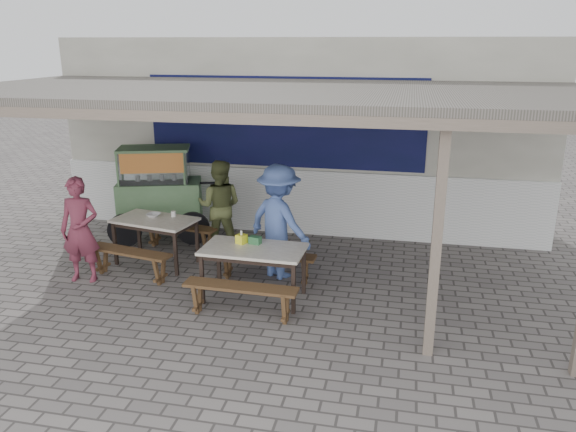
{
  "coord_description": "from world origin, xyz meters",
  "views": [
    {
      "loc": [
        1.97,
        -6.79,
        3.42
      ],
      "look_at": [
        0.32,
        0.9,
        0.97
      ],
      "focal_mm": 35.0,
      "sensor_mm": 36.0,
      "label": 1
    }
  ],
  "objects_px": {
    "bench_left_wall": "(180,231)",
    "bench_right_wall": "(266,260)",
    "patron_right_table": "(279,222)",
    "table_left": "(155,224)",
    "table_right": "(254,253)",
    "patron_street_side": "(80,230)",
    "bench_right_street": "(241,294)",
    "patron_wall_side": "(220,206)",
    "donation_box": "(255,240)",
    "condiment_jar": "(173,214)",
    "condiment_bowl": "(153,215)",
    "tissue_box": "(241,239)",
    "bench_left_street": "(130,258)",
    "vendor_cart": "(158,190)"
  },
  "relations": [
    {
      "from": "donation_box",
      "to": "table_right",
      "type": "bearing_deg",
      "value": -82.95
    },
    {
      "from": "bench_right_wall",
      "to": "vendor_cart",
      "type": "distance_m",
      "value": 2.82
    },
    {
      "from": "bench_right_street",
      "to": "condiment_bowl",
      "type": "bearing_deg",
      "value": 141.5
    },
    {
      "from": "bench_left_street",
      "to": "table_left",
      "type": "bearing_deg",
      "value": 90.0
    },
    {
      "from": "table_left",
      "to": "table_right",
      "type": "xyz_separation_m",
      "value": [
        1.87,
        -0.93,
        0.0
      ]
    },
    {
      "from": "bench_left_street",
      "to": "condiment_jar",
      "type": "distance_m",
      "value": 1.03
    },
    {
      "from": "bench_left_street",
      "to": "bench_left_wall",
      "type": "height_order",
      "value": "same"
    },
    {
      "from": "bench_left_wall",
      "to": "bench_right_wall",
      "type": "xyz_separation_m",
      "value": [
        1.76,
        -0.99,
        0.0
      ]
    },
    {
      "from": "condiment_jar",
      "to": "condiment_bowl",
      "type": "xyz_separation_m",
      "value": [
        -0.31,
        -0.09,
        -0.02
      ]
    },
    {
      "from": "tissue_box",
      "to": "vendor_cart",
      "type": "bearing_deg",
      "value": 137.58
    },
    {
      "from": "condiment_jar",
      "to": "patron_wall_side",
      "type": "bearing_deg",
      "value": 47.53
    },
    {
      "from": "table_left",
      "to": "bench_right_wall",
      "type": "distance_m",
      "value": 1.95
    },
    {
      "from": "bench_left_wall",
      "to": "patron_wall_side",
      "type": "bearing_deg",
      "value": 24.5
    },
    {
      "from": "table_right",
      "to": "condiment_jar",
      "type": "relative_size",
      "value": 16.32
    },
    {
      "from": "condiment_jar",
      "to": "condiment_bowl",
      "type": "bearing_deg",
      "value": -164.25
    },
    {
      "from": "bench_right_wall",
      "to": "condiment_jar",
      "type": "xyz_separation_m",
      "value": [
        -1.65,
        0.53,
        0.45
      ]
    },
    {
      "from": "bench_left_wall",
      "to": "tissue_box",
      "type": "xyz_separation_m",
      "value": [
        1.54,
        -1.44,
        0.48
      ]
    },
    {
      "from": "patron_street_side",
      "to": "condiment_bowl",
      "type": "bearing_deg",
      "value": 45.43
    },
    {
      "from": "donation_box",
      "to": "condiment_bowl",
      "type": "height_order",
      "value": "donation_box"
    },
    {
      "from": "bench_left_street",
      "to": "bench_left_wall",
      "type": "xyz_separation_m",
      "value": [
        0.26,
        1.3,
        0.0
      ]
    },
    {
      "from": "bench_left_wall",
      "to": "table_left",
      "type": "bearing_deg",
      "value": -90.0
    },
    {
      "from": "bench_left_street",
      "to": "patron_street_side",
      "type": "bearing_deg",
      "value": -152.76
    },
    {
      "from": "patron_wall_side",
      "to": "donation_box",
      "type": "bearing_deg",
      "value": 119.05
    },
    {
      "from": "bench_right_wall",
      "to": "patron_right_table",
      "type": "xyz_separation_m",
      "value": [
        0.15,
        0.26,
        0.53
      ]
    },
    {
      "from": "bench_left_street",
      "to": "vendor_cart",
      "type": "distance_m",
      "value": 1.91
    },
    {
      "from": "bench_left_street",
      "to": "donation_box",
      "type": "relative_size",
      "value": 8.79
    },
    {
      "from": "bench_right_street",
      "to": "tissue_box",
      "type": "distance_m",
      "value": 0.89
    },
    {
      "from": "bench_right_street",
      "to": "table_right",
      "type": "bearing_deg",
      "value": 90.0
    },
    {
      "from": "bench_left_street",
      "to": "patron_wall_side",
      "type": "bearing_deg",
      "value": 68.61
    },
    {
      "from": "bench_right_street",
      "to": "patron_wall_side",
      "type": "xyz_separation_m",
      "value": [
        -1.05,
        2.33,
        0.44
      ]
    },
    {
      "from": "vendor_cart",
      "to": "patron_street_side",
      "type": "bearing_deg",
      "value": -117.24
    },
    {
      "from": "table_right",
      "to": "bench_left_street",
      "type": "bearing_deg",
      "value": 173.81
    },
    {
      "from": "vendor_cart",
      "to": "tissue_box",
      "type": "height_order",
      "value": "vendor_cart"
    },
    {
      "from": "table_right",
      "to": "patron_street_side",
      "type": "height_order",
      "value": "patron_street_side"
    },
    {
      "from": "donation_box",
      "to": "condiment_bowl",
      "type": "distance_m",
      "value": 2.11
    },
    {
      "from": "bench_left_wall",
      "to": "patron_street_side",
      "type": "bearing_deg",
      "value": -110.21
    },
    {
      "from": "bench_left_wall",
      "to": "bench_right_street",
      "type": "xyz_separation_m",
      "value": [
        1.73,
        -2.17,
        0.0
      ]
    },
    {
      "from": "patron_right_table",
      "to": "table_left",
      "type": "bearing_deg",
      "value": 27.43
    },
    {
      "from": "table_left",
      "to": "bench_right_street",
      "type": "relative_size",
      "value": 0.93
    },
    {
      "from": "bench_right_wall",
      "to": "tissue_box",
      "type": "bearing_deg",
      "value": -115.07
    },
    {
      "from": "patron_wall_side",
      "to": "condiment_bowl",
      "type": "distance_m",
      "value": 1.12
    },
    {
      "from": "condiment_bowl",
      "to": "vendor_cart",
      "type": "bearing_deg",
      "value": 110.02
    },
    {
      "from": "bench_left_street",
      "to": "patron_right_table",
      "type": "bearing_deg",
      "value": 26.06
    },
    {
      "from": "vendor_cart",
      "to": "patron_right_table",
      "type": "xyz_separation_m",
      "value": [
        2.48,
        -1.22,
        -0.04
      ]
    },
    {
      "from": "patron_street_side",
      "to": "condiment_bowl",
      "type": "xyz_separation_m",
      "value": [
        0.71,
        0.95,
        -0.01
      ]
    },
    {
      "from": "table_left",
      "to": "bench_right_street",
      "type": "height_order",
      "value": "table_left"
    },
    {
      "from": "bench_left_street",
      "to": "patron_street_side",
      "type": "xyz_separation_m",
      "value": [
        -0.65,
        -0.19,
        0.45
      ]
    },
    {
      "from": "table_left",
      "to": "vendor_cart",
      "type": "xyz_separation_m",
      "value": [
        -0.45,
        1.14,
        0.24
      ]
    },
    {
      "from": "vendor_cart",
      "to": "tissue_box",
      "type": "xyz_separation_m",
      "value": [
        2.11,
        -1.93,
        -0.09
      ]
    },
    {
      "from": "table_right",
      "to": "patron_wall_side",
      "type": "bearing_deg",
      "value": 123.15
    }
  ]
}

